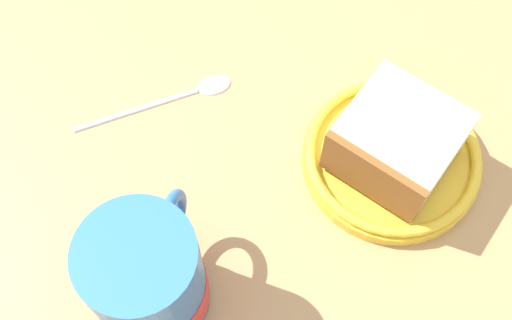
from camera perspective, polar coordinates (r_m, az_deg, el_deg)
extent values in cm
cube|color=tan|center=(54.42, 4.22, -1.48)|extent=(129.35, 129.35, 3.67)
cylinder|color=yellow|center=(53.39, 11.74, 0.04)|extent=(14.33, 14.33, 1.16)
torus|color=yellow|center=(52.52, 11.94, 0.53)|extent=(14.03, 14.03, 0.85)
cube|color=brown|center=(52.62, 11.92, 0.47)|extent=(8.54, 9.12, 0.60)
cube|color=beige|center=(50.25, 12.49, 1.90)|extent=(8.54, 9.12, 4.90)
cube|color=brown|center=(48.31, 10.06, -1.52)|extent=(1.59, 8.28, 4.90)
cylinder|color=#3372BF|center=(44.32, -9.58, -10.27)|extent=(7.73, 7.73, 10.59)
cylinder|color=red|center=(46.80, -9.10, -11.18)|extent=(7.89, 7.89, 3.62)
cylinder|color=#47230F|center=(41.16, -10.28, -8.94)|extent=(6.80, 6.80, 0.40)
torus|color=#3372BF|center=(45.30, -7.72, -5.85)|extent=(5.35, 3.11, 5.51)
ellipsoid|color=silver|center=(56.31, -3.70, 6.77)|extent=(3.57, 3.10, 0.80)
cylinder|color=silver|center=(55.89, -10.45, 4.44)|extent=(10.08, 5.18, 0.50)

